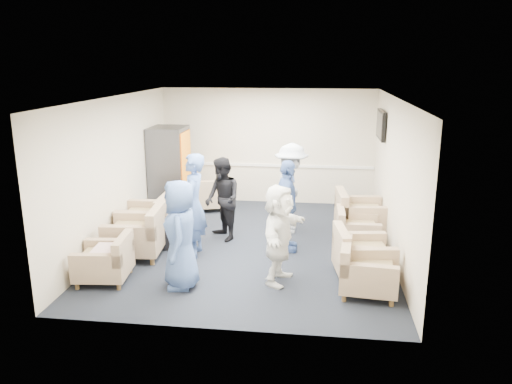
# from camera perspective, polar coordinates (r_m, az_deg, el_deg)

# --- Properties ---
(floor) EXTENTS (6.00, 6.00, 0.00)m
(floor) POSITION_cam_1_polar(r_m,az_deg,el_deg) (9.29, -0.59, -6.12)
(floor) COLOR black
(floor) RESTS_ON ground
(ceiling) EXTENTS (6.00, 6.00, 0.00)m
(ceiling) POSITION_cam_1_polar(r_m,az_deg,el_deg) (8.70, -0.64, 10.73)
(ceiling) COLOR silver
(ceiling) RESTS_ON back_wall
(back_wall) EXTENTS (5.00, 0.02, 2.70)m
(back_wall) POSITION_cam_1_polar(r_m,az_deg,el_deg) (11.82, 1.35, 5.23)
(back_wall) COLOR beige
(back_wall) RESTS_ON floor
(front_wall) EXTENTS (5.00, 0.02, 2.70)m
(front_wall) POSITION_cam_1_polar(r_m,az_deg,el_deg) (6.05, -4.44, -4.26)
(front_wall) COLOR beige
(front_wall) RESTS_ON floor
(left_wall) EXTENTS (0.02, 6.00, 2.70)m
(left_wall) POSITION_cam_1_polar(r_m,az_deg,el_deg) (9.55, -15.65, 2.36)
(left_wall) COLOR beige
(left_wall) RESTS_ON floor
(right_wall) EXTENTS (0.02, 6.00, 2.70)m
(right_wall) POSITION_cam_1_polar(r_m,az_deg,el_deg) (8.92, 15.52, 1.51)
(right_wall) COLOR beige
(right_wall) RESTS_ON floor
(chair_rail) EXTENTS (4.98, 0.04, 0.06)m
(chair_rail) POSITION_cam_1_polar(r_m,az_deg,el_deg) (11.89, 1.33, 3.07)
(chair_rail) COLOR silver
(chair_rail) RESTS_ON back_wall
(tv) EXTENTS (0.10, 1.00, 0.58)m
(tv) POSITION_cam_1_polar(r_m,az_deg,el_deg) (10.55, 14.09, 7.45)
(tv) COLOR black
(tv) RESTS_ON right_wall
(armchair_left_near) EXTENTS (0.85, 0.85, 0.62)m
(armchair_left_near) POSITION_cam_1_polar(r_m,az_deg,el_deg) (8.10, -16.68, -7.68)
(armchair_left_near) COLOR #987D62
(armchair_left_near) RESTS_ON floor
(armchair_left_mid) EXTENTS (1.01, 1.01, 0.75)m
(armchair_left_mid) POSITION_cam_1_polar(r_m,az_deg,el_deg) (8.92, -13.26, -4.89)
(armchair_left_mid) COLOR #987D62
(armchair_left_mid) RESTS_ON floor
(armchair_left_far) EXTENTS (0.93, 0.93, 0.73)m
(armchair_left_far) POSITION_cam_1_polar(r_m,az_deg,el_deg) (9.71, -12.17, -3.26)
(armchair_left_far) COLOR #987D62
(armchair_left_far) RESTS_ON floor
(armchair_right_near) EXTENTS (0.88, 0.88, 0.65)m
(armchair_right_near) POSITION_cam_1_polar(r_m,az_deg,el_deg) (7.53, 12.33, -9.01)
(armchair_right_near) COLOR #987D62
(armchair_right_near) RESTS_ON floor
(armchair_right_midnear) EXTENTS (0.97, 0.97, 0.69)m
(armchair_right_midnear) POSITION_cam_1_polar(r_m,az_deg,el_deg) (8.03, 11.77, -7.30)
(armchair_right_midnear) COLOR #987D62
(armchair_right_midnear) RESTS_ON floor
(armchair_right_midfar) EXTENTS (0.77, 0.77, 0.61)m
(armchair_right_midfar) POSITION_cam_1_polar(r_m,az_deg,el_deg) (9.29, 11.22, -4.43)
(armchair_right_midfar) COLOR #987D62
(armchair_right_midfar) RESTS_ON floor
(armchair_right_far) EXTENTS (1.00, 1.00, 0.74)m
(armchair_right_far) POSITION_cam_1_polar(r_m,az_deg,el_deg) (9.96, 11.51, -2.73)
(armchair_right_far) COLOR #987D62
(armchair_right_far) RESTS_ON floor
(armchair_corner) EXTENTS (0.98, 0.98, 0.63)m
(armchair_corner) POSITION_cam_1_polar(r_m,az_deg,el_deg) (11.42, -5.61, -0.51)
(armchair_corner) COLOR #987D62
(armchair_corner) RESTS_ON floor
(vending_machine) EXTENTS (0.77, 0.90, 1.91)m
(vending_machine) POSITION_cam_1_polar(r_m,az_deg,el_deg) (11.32, -9.81, 2.55)
(vending_machine) COLOR #48494F
(vending_machine) RESTS_ON floor
(backpack) EXTENTS (0.33, 0.27, 0.50)m
(backpack) POSITION_cam_1_polar(r_m,az_deg,el_deg) (9.19, -9.66, -4.88)
(backpack) COLOR black
(backpack) RESTS_ON floor
(pillow) EXTENTS (0.40, 0.50, 0.14)m
(pillow) POSITION_cam_1_polar(r_m,az_deg,el_deg) (8.04, -16.81, -6.57)
(pillow) COLOR beige
(pillow) RESTS_ON armchair_left_near
(person_front_left) EXTENTS (0.68, 0.90, 1.65)m
(person_front_left) POSITION_cam_1_polar(r_m,az_deg,el_deg) (7.48, -8.64, -4.84)
(person_front_left) COLOR #4360A1
(person_front_left) RESTS_ON floor
(person_mid_left) EXTENTS (0.46, 0.68, 1.81)m
(person_mid_left) POSITION_cam_1_polar(r_m,az_deg,el_deg) (8.64, -7.18, -1.54)
(person_mid_left) COLOR #4360A1
(person_mid_left) RESTS_ON floor
(person_back_left) EXTENTS (0.93, 0.97, 1.58)m
(person_back_left) POSITION_cam_1_polar(r_m,az_deg,el_deg) (9.40, -3.85, -0.84)
(person_back_left) COLOR black
(person_back_left) RESTS_ON floor
(person_back_right) EXTENTS (0.71, 1.18, 1.77)m
(person_back_right) POSITION_cam_1_polar(r_m,az_deg,el_deg) (9.81, 4.04, 0.42)
(person_back_right) COLOR silver
(person_back_right) RESTS_ON floor
(person_mid_right) EXTENTS (0.42, 0.97, 1.65)m
(person_mid_right) POSITION_cam_1_polar(r_m,az_deg,el_deg) (8.83, 3.55, -1.62)
(person_mid_right) COLOR #4360A1
(person_mid_right) RESTS_ON floor
(person_front_right) EXTENTS (0.78, 1.50, 1.55)m
(person_front_right) POSITION_cam_1_polar(r_m,az_deg,el_deg) (7.59, 2.66, -4.83)
(person_front_right) COLOR white
(person_front_right) RESTS_ON floor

